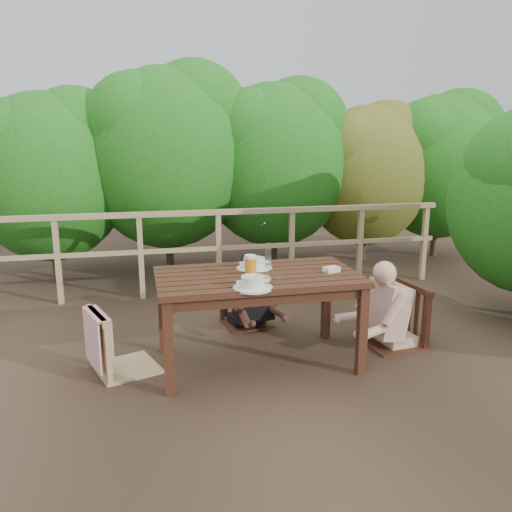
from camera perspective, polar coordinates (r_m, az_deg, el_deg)
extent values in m
plane|color=#443022|center=(4.41, 0.15, -11.60)|extent=(60.00, 60.00, 0.00)
cube|color=#351C10|center=(4.27, 0.15, -7.04)|extent=(1.62, 0.91, 0.75)
cube|color=tan|center=(4.24, -14.41, -5.95)|extent=(0.62, 0.62, 0.98)
cube|color=#351C10|center=(5.10, -1.09, -2.83)|extent=(0.52, 0.52, 0.89)
cube|color=#351C10|center=(4.76, 14.99, -3.66)|extent=(0.56, 0.56, 1.01)
cube|color=tan|center=(6.12, -4.14, 0.45)|extent=(5.60, 0.10, 1.01)
cylinder|color=silver|center=(3.79, -0.36, -2.96)|extent=(0.29, 0.29, 0.10)
cylinder|color=white|center=(4.33, -0.18, -0.86)|extent=(0.30, 0.30, 0.10)
ellipsoid|color=#A45726|center=(3.91, 0.81, -2.59)|extent=(0.13, 0.10, 0.07)
cylinder|color=orange|center=(4.10, -0.62, -1.12)|extent=(0.09, 0.09, 0.18)
cylinder|color=silver|center=(4.32, 1.35, -0.04)|extent=(0.05, 0.05, 0.23)
cylinder|color=silver|center=(3.97, 2.65, -2.38)|extent=(0.06, 0.06, 0.08)
cube|color=silver|center=(4.26, 8.33, -1.57)|extent=(0.15, 0.12, 0.05)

